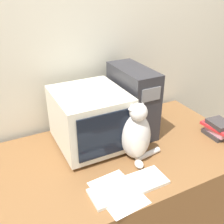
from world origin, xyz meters
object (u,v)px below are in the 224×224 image
object	(u,v)px
computer_tower	(132,100)
cat	(136,135)
pen	(115,183)
crt_monitor	(90,119)
keyboard	(129,186)
book_stack	(218,129)

from	to	relation	value
computer_tower	cat	world-z (taller)	computer_tower
cat	pen	size ratio (longest dim) A/B	2.88
crt_monitor	keyboard	xyz separation A→B (m)	(0.02, -0.47, -0.18)
computer_tower	cat	distance (m)	0.34
book_stack	pen	size ratio (longest dim) A/B	1.60
crt_monitor	cat	distance (m)	0.32
keyboard	cat	xyz separation A→B (m)	(0.17, 0.21, 0.15)
crt_monitor	cat	bearing A→B (deg)	-54.04
crt_monitor	book_stack	size ratio (longest dim) A/B	2.20
keyboard	cat	size ratio (longest dim) A/B	1.12
keyboard	book_stack	distance (m)	0.83
crt_monitor	cat	size ratio (longest dim) A/B	1.22
computer_tower	book_stack	size ratio (longest dim) A/B	2.19
keyboard	cat	world-z (taller)	cat
crt_monitor	book_stack	distance (m)	0.90
book_stack	keyboard	bearing A→B (deg)	-168.88
book_stack	pen	distance (m)	0.87
computer_tower	crt_monitor	bearing A→B (deg)	-173.28
crt_monitor	computer_tower	size ratio (longest dim) A/B	1.00
cat	book_stack	bearing A→B (deg)	10.62
computer_tower	keyboard	distance (m)	0.64
computer_tower	keyboard	bearing A→B (deg)	-121.96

